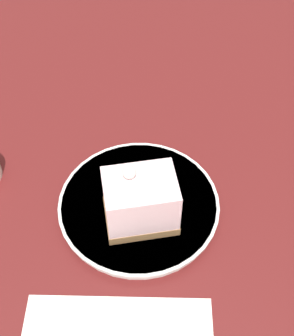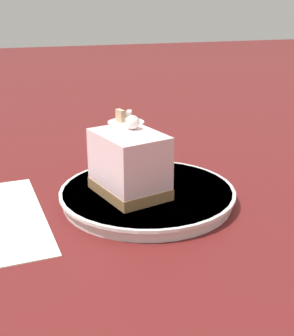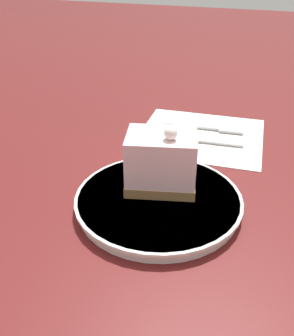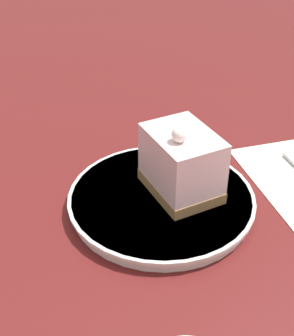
% 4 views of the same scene
% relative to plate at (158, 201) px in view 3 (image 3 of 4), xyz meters
% --- Properties ---
extents(ground_plane, '(4.00, 4.00, 0.00)m').
position_rel_plate_xyz_m(ground_plane, '(0.03, -0.03, -0.01)').
color(ground_plane, '#5B1919').
extents(plate, '(0.22, 0.22, 0.02)m').
position_rel_plate_xyz_m(plate, '(0.00, 0.00, 0.00)').
color(plate, silver).
rests_on(plate, ground_plane).
extents(cake_slice, '(0.09, 0.11, 0.10)m').
position_rel_plate_xyz_m(cake_slice, '(-0.02, -0.01, 0.05)').
color(cake_slice, olive).
rests_on(cake_slice, plate).
extents(napkin, '(0.23, 0.24, 0.00)m').
position_rel_plate_xyz_m(napkin, '(-0.24, 0.00, -0.01)').
color(napkin, white).
rests_on(napkin, ground_plane).
extents(fork, '(0.03, 0.15, 0.00)m').
position_rel_plate_xyz_m(fork, '(-0.27, 0.01, -0.00)').
color(fork, '#B2B2B7').
rests_on(fork, napkin).
extents(knife, '(0.03, 0.16, 0.00)m').
position_rel_plate_xyz_m(knife, '(-0.21, -0.01, -0.00)').
color(knife, '#B2B2B7').
rests_on(knife, napkin).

